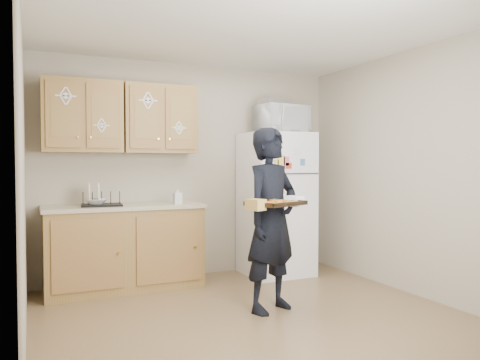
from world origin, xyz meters
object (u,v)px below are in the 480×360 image
refrigerator (276,204)px  microwave (282,119)px  person (272,219)px  dish_rack (102,198)px  baking_tray (276,204)px

refrigerator → microwave: size_ratio=2.88×
refrigerator → microwave: 1.02m
refrigerator → person: bearing=-120.1°
person → dish_rack: person is taller
refrigerator → person: 1.42m
person → baking_tray: person is taller
baking_tray → dish_rack: 1.93m
baking_tray → microwave: 1.91m
baking_tray → microwave: size_ratio=0.76×
refrigerator → dish_rack: refrigerator is taller
baking_tray → dish_rack: size_ratio=1.12×
baking_tray → person: bearing=46.5°
refrigerator → microwave: microwave is taller
person → microwave: microwave is taller
person → dish_rack: (-1.32, 1.22, 0.15)m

